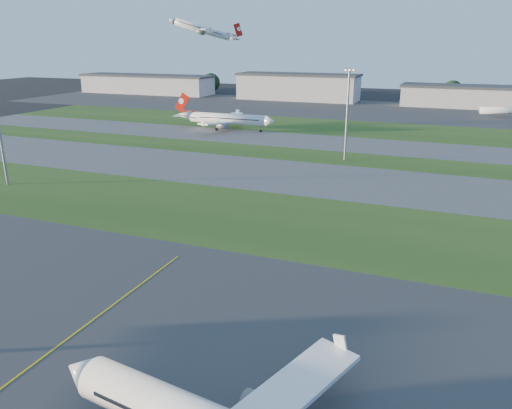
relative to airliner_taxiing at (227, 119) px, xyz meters
The scene contains 20 objects.
ground 147.87m from the airliner_taxiing, 74.80° to the right, with size 700.00×700.00×0.00m, color black.
apron_near 147.87m from the airliner_taxiing, 74.80° to the right, with size 300.00×70.00×0.01m, color #333335.
grass_strip_a 98.67m from the airliner_taxiing, 66.85° to the right, with size 300.00×34.00×0.01m, color #214416.
taxiway_a 69.59m from the airliner_taxiing, 56.09° to the right, with size 300.00×32.00×0.01m, color #515154.
grass_strip_b 50.84m from the airliner_taxiing, 40.11° to the right, with size 300.00×18.00×0.01m, color #214416.
taxiway_b 40.41m from the airliner_taxiing, 15.36° to the right, with size 300.00×26.00×0.01m, color #515154.
grass_strip_c 44.94m from the airliner_taxiing, 29.99° to the left, with size 300.00×40.00×0.01m, color #214416.
apron_far 91.12m from the airliner_taxiing, 64.80° to the left, with size 400.00×80.00×0.01m, color #333335.
yellow_line 149.26m from the airliner_taxiing, 72.95° to the right, with size 0.25×60.00×0.02m, color gold.
airliner_taxiing is the anchor object (origin of this frame).
airliner_departing 80.67m from the airliner_taxiing, 124.15° to the left, with size 30.39×26.22×10.77m.
mini_jet_near 130.56m from the airliner_taxiing, 36.70° to the left, with size 27.45×11.94×9.48m.
light_mast_centre 64.81m from the airliner_taxiing, 32.80° to the right, with size 3.20×0.70×25.80m.
hangar_far_west 158.13m from the airliner_taxiing, 134.72° to the left, with size 91.80×23.00×12.20m.
hangar_west 112.58m from the airliner_taxiing, 93.18° to the left, with size 71.40×23.00×15.20m.
hangar_east 146.34m from the airliner_taxiing, 50.16° to the left, with size 81.60×23.00×11.20m.
tree_far_west 196.46m from the airliner_taxiing, 140.35° to the left, with size 11.00×11.00×12.00m.
tree_west 145.96m from the airliner_taxiing, 119.22° to the left, with size 12.10×12.10×13.20m.
tree_mid_west 124.79m from the airliner_taxiing, 81.36° to the left, with size 9.90×9.90×10.80m.
tree_mid_east 148.91m from the airliner_taxiing, 58.07° to the left, with size 11.55×11.55×12.60m.
Camera 1 is at (43.85, -33.36, 32.78)m, focal length 35.00 mm.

